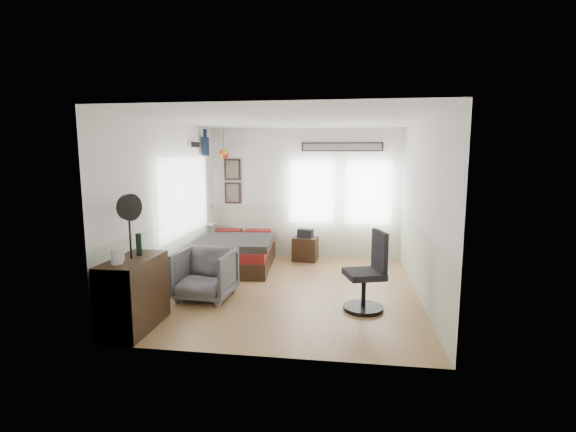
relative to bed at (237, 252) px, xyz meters
name	(u,v)px	position (x,y,z in m)	size (l,w,h in m)	color
ground_plane	(291,290)	(1.22, -1.24, -0.30)	(4.00, 4.50, 0.01)	olive
room_shell	(288,190)	(1.14, -1.05, 1.32)	(4.02, 4.52, 2.71)	white
wall_decor	(250,158)	(0.12, 0.72, 1.81)	(3.55, 1.32, 1.44)	#392419
bed	(237,252)	(0.00, 0.00, 0.00)	(1.47, 1.97, 0.60)	black
dresser	(134,294)	(-0.52, -2.97, 0.16)	(0.48, 1.00, 0.90)	black
armchair	(205,274)	(-0.01, -1.80, 0.09)	(0.80, 0.83, 0.75)	#5D5C63
nightstand	(305,249)	(1.26, 0.68, -0.05)	(0.49, 0.39, 0.49)	black
task_chair	(368,278)	(2.41, -1.93, 0.17)	(0.63, 0.63, 1.13)	black
kettle	(117,256)	(-0.57, -3.23, 0.70)	(0.16, 0.14, 0.18)	silver
bottle	(139,244)	(-0.52, -2.80, 0.75)	(0.07, 0.07, 0.28)	black
stand_fan	(129,208)	(-0.52, -2.98, 1.24)	(0.19, 0.32, 0.81)	black
black_bag	(305,233)	(1.26, 0.68, 0.28)	(0.29, 0.19, 0.17)	black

